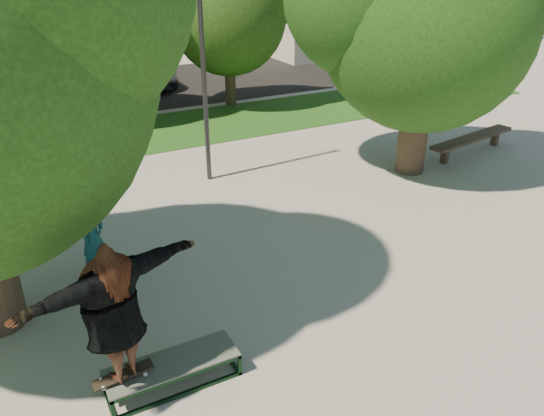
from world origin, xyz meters
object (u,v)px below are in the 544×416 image
tree_right (423,11)px  lamppost (203,56)px  bench (472,139)px  car_dark (72,81)px  bystander (92,236)px  grind_box (173,373)px  car_grey (143,69)px  car_silver_b (108,84)px

tree_right → lamppost: 5.36m
bench → car_dark: size_ratio=0.84×
bystander → bench: bystander is taller
tree_right → lamppost: (-4.92, 1.92, -0.94)m
grind_box → car_dark: size_ratio=0.44×
car_grey → car_silver_b: size_ratio=1.03×
car_dark → lamppost: bearing=-87.8°
lamppost → car_dark: (-1.69, 10.45, -2.48)m
tree_right → car_dark: tree_right is taller
tree_right → car_grey: (-3.42, 13.42, -3.43)m
grind_box → car_silver_b: 16.11m
lamppost → bystander: lamppost is taller
grind_box → bench: size_ratio=0.52×
car_grey → car_silver_b: car_silver_b is taller
lamppost → car_silver_b: 9.65m
bystander → car_grey: bystander is taller
tree_right → bench: 4.48m
bench → car_grey: size_ratio=0.72×
grind_box → car_dark: 17.09m
tree_right → bench: bearing=2.6°
tree_right → bench: tree_right is taller
lamppost → car_grey: bearing=82.6°
car_grey → tree_right: bearing=-72.2°
bystander → bench: (11.00, 1.41, -0.33)m
grind_box → car_grey: car_grey is taller
tree_right → grind_box: (-8.08, -4.66, -3.90)m
car_grey → car_silver_b: (-2.00, -2.19, 0.01)m
bystander → car_dark: (1.81, 13.66, -0.09)m
lamppost → bystander: (-3.50, -3.21, -2.38)m
bench → car_grey: bearing=104.4°
car_dark → bystander: bearing=-104.5°
lamppost → car_silver_b: (-0.50, 9.31, -2.48)m
tree_right → grind_box: 10.11m
tree_right → grind_box: bearing=-150.0°
car_silver_b → grind_box: bearing=-91.9°
bystander → car_silver_b: bystander is taller
bystander → car_grey: bearing=29.1°
lamppost → bench: bearing=-13.5°
tree_right → bystander: tree_right is taller
car_grey → grind_box: bearing=-101.0°
bench → car_dark: car_dark is taller
grind_box → car_silver_b: (2.66, 15.88, 0.49)m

